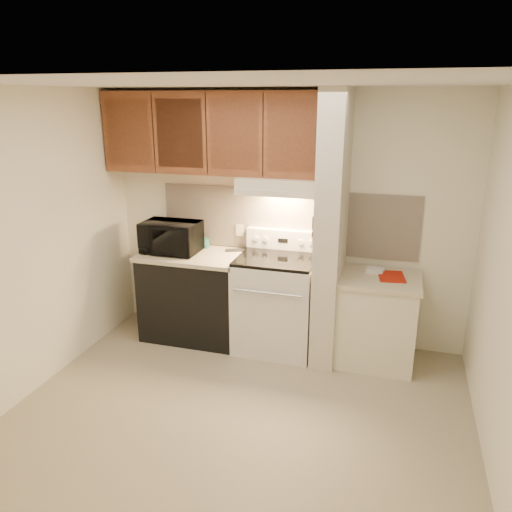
% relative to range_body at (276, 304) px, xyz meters
% --- Properties ---
extents(floor, '(3.60, 3.60, 0.00)m').
position_rel_range_body_xyz_m(floor, '(0.00, -1.16, -0.46)').
color(floor, tan).
rests_on(floor, ground).
extents(ceiling, '(3.60, 3.60, 0.00)m').
position_rel_range_body_xyz_m(ceiling, '(0.00, -1.16, 2.04)').
color(ceiling, white).
rests_on(ceiling, wall_back).
extents(wall_back, '(3.60, 2.50, 0.02)m').
position_rel_range_body_xyz_m(wall_back, '(0.00, 0.34, 0.79)').
color(wall_back, white).
rests_on(wall_back, floor).
extents(wall_left, '(0.02, 3.00, 2.50)m').
position_rel_range_body_xyz_m(wall_left, '(-1.80, -1.16, 0.79)').
color(wall_left, white).
rests_on(wall_left, floor).
extents(wall_right, '(0.02, 3.00, 2.50)m').
position_rel_range_body_xyz_m(wall_right, '(1.80, -1.16, 0.79)').
color(wall_right, white).
rests_on(wall_right, floor).
extents(backsplash, '(2.60, 0.02, 0.63)m').
position_rel_range_body_xyz_m(backsplash, '(0.00, 0.33, 0.78)').
color(backsplash, '#F8E1CA').
rests_on(backsplash, wall_back).
extents(range_body, '(0.76, 0.65, 0.92)m').
position_rel_range_body_xyz_m(range_body, '(0.00, 0.00, 0.00)').
color(range_body, silver).
rests_on(range_body, floor).
extents(oven_window, '(0.50, 0.01, 0.30)m').
position_rel_range_body_xyz_m(oven_window, '(0.00, -0.32, 0.04)').
color(oven_window, black).
rests_on(oven_window, range_body).
extents(oven_handle, '(0.65, 0.02, 0.02)m').
position_rel_range_body_xyz_m(oven_handle, '(0.00, -0.35, 0.26)').
color(oven_handle, silver).
rests_on(oven_handle, range_body).
extents(cooktop, '(0.74, 0.64, 0.03)m').
position_rel_range_body_xyz_m(cooktop, '(0.00, 0.00, 0.48)').
color(cooktop, black).
rests_on(cooktop, range_body).
extents(range_backguard, '(0.76, 0.08, 0.20)m').
position_rel_range_body_xyz_m(range_backguard, '(0.00, 0.28, 0.59)').
color(range_backguard, silver).
rests_on(range_backguard, range_body).
extents(range_display, '(0.10, 0.01, 0.04)m').
position_rel_range_body_xyz_m(range_display, '(0.00, 0.24, 0.59)').
color(range_display, black).
rests_on(range_display, range_backguard).
extents(range_knob_left_outer, '(0.05, 0.02, 0.05)m').
position_rel_range_body_xyz_m(range_knob_left_outer, '(-0.28, 0.24, 0.59)').
color(range_knob_left_outer, silver).
rests_on(range_knob_left_outer, range_backguard).
extents(range_knob_left_inner, '(0.05, 0.02, 0.05)m').
position_rel_range_body_xyz_m(range_knob_left_inner, '(-0.18, 0.24, 0.59)').
color(range_knob_left_inner, silver).
rests_on(range_knob_left_inner, range_backguard).
extents(range_knob_right_inner, '(0.05, 0.02, 0.05)m').
position_rel_range_body_xyz_m(range_knob_right_inner, '(0.18, 0.24, 0.59)').
color(range_knob_right_inner, silver).
rests_on(range_knob_right_inner, range_backguard).
extents(range_knob_right_outer, '(0.05, 0.02, 0.05)m').
position_rel_range_body_xyz_m(range_knob_right_outer, '(0.28, 0.24, 0.59)').
color(range_knob_right_outer, silver).
rests_on(range_knob_right_outer, range_backguard).
extents(dishwasher_front, '(1.00, 0.63, 0.87)m').
position_rel_range_body_xyz_m(dishwasher_front, '(-0.88, 0.01, -0.03)').
color(dishwasher_front, black).
rests_on(dishwasher_front, floor).
extents(left_countertop, '(1.04, 0.67, 0.04)m').
position_rel_range_body_xyz_m(left_countertop, '(-0.88, 0.01, 0.43)').
color(left_countertop, beige).
rests_on(left_countertop, dishwasher_front).
extents(spoon_rest, '(0.23, 0.14, 0.02)m').
position_rel_range_body_xyz_m(spoon_rest, '(-0.48, 0.21, 0.46)').
color(spoon_rest, black).
rests_on(spoon_rest, left_countertop).
extents(teal_jar, '(0.11, 0.11, 0.10)m').
position_rel_range_body_xyz_m(teal_jar, '(-0.83, 0.23, 0.50)').
color(teal_jar, '#255F58').
rests_on(teal_jar, left_countertop).
extents(outlet, '(0.08, 0.01, 0.12)m').
position_rel_range_body_xyz_m(outlet, '(-0.48, 0.32, 0.64)').
color(outlet, beige).
rests_on(outlet, backsplash).
extents(microwave, '(0.57, 0.38, 0.31)m').
position_rel_range_body_xyz_m(microwave, '(-1.10, -0.01, 0.61)').
color(microwave, black).
rests_on(microwave, left_countertop).
extents(partition_pillar, '(0.22, 0.70, 2.50)m').
position_rel_range_body_xyz_m(partition_pillar, '(0.51, -0.01, 0.79)').
color(partition_pillar, beige).
rests_on(partition_pillar, floor).
extents(pillar_trim, '(0.01, 0.70, 0.04)m').
position_rel_range_body_xyz_m(pillar_trim, '(0.39, -0.01, 0.84)').
color(pillar_trim, brown).
rests_on(pillar_trim, partition_pillar).
extents(knife_strip, '(0.02, 0.42, 0.04)m').
position_rel_range_body_xyz_m(knife_strip, '(0.39, -0.06, 0.86)').
color(knife_strip, black).
rests_on(knife_strip, partition_pillar).
extents(knife_blade_a, '(0.01, 0.03, 0.16)m').
position_rel_range_body_xyz_m(knife_blade_a, '(0.38, -0.22, 0.76)').
color(knife_blade_a, silver).
rests_on(knife_blade_a, knife_strip).
extents(knife_handle_a, '(0.02, 0.02, 0.10)m').
position_rel_range_body_xyz_m(knife_handle_a, '(0.38, -0.21, 0.91)').
color(knife_handle_a, black).
rests_on(knife_handle_a, knife_strip).
extents(knife_blade_b, '(0.01, 0.04, 0.18)m').
position_rel_range_body_xyz_m(knife_blade_b, '(0.38, -0.14, 0.75)').
color(knife_blade_b, silver).
rests_on(knife_blade_b, knife_strip).
extents(knife_handle_b, '(0.02, 0.02, 0.10)m').
position_rel_range_body_xyz_m(knife_handle_b, '(0.38, -0.13, 0.91)').
color(knife_handle_b, black).
rests_on(knife_handle_b, knife_strip).
extents(knife_blade_c, '(0.01, 0.04, 0.20)m').
position_rel_range_body_xyz_m(knife_blade_c, '(0.38, -0.06, 0.74)').
color(knife_blade_c, silver).
rests_on(knife_blade_c, knife_strip).
extents(knife_handle_c, '(0.02, 0.02, 0.10)m').
position_rel_range_body_xyz_m(knife_handle_c, '(0.38, -0.06, 0.91)').
color(knife_handle_c, black).
rests_on(knife_handle_c, knife_strip).
extents(knife_blade_d, '(0.01, 0.04, 0.16)m').
position_rel_range_body_xyz_m(knife_blade_d, '(0.38, 0.03, 0.76)').
color(knife_blade_d, silver).
rests_on(knife_blade_d, knife_strip).
extents(knife_handle_d, '(0.02, 0.02, 0.10)m').
position_rel_range_body_xyz_m(knife_handle_d, '(0.38, 0.04, 0.91)').
color(knife_handle_d, black).
rests_on(knife_handle_d, knife_strip).
extents(knife_blade_e, '(0.01, 0.04, 0.18)m').
position_rel_range_body_xyz_m(knife_blade_e, '(0.38, 0.12, 0.75)').
color(knife_blade_e, silver).
rests_on(knife_blade_e, knife_strip).
extents(knife_handle_e, '(0.02, 0.02, 0.10)m').
position_rel_range_body_xyz_m(knife_handle_e, '(0.38, 0.11, 0.91)').
color(knife_handle_e, black).
rests_on(knife_handle_e, knife_strip).
extents(oven_mitt, '(0.03, 0.09, 0.22)m').
position_rel_range_body_xyz_m(oven_mitt, '(0.38, 0.17, 0.69)').
color(oven_mitt, gray).
rests_on(oven_mitt, partition_pillar).
extents(right_cab_base, '(0.70, 0.60, 0.81)m').
position_rel_range_body_xyz_m(right_cab_base, '(0.97, -0.01, -0.06)').
color(right_cab_base, beige).
rests_on(right_cab_base, floor).
extents(right_countertop, '(0.74, 0.64, 0.04)m').
position_rel_range_body_xyz_m(right_countertop, '(0.97, -0.01, 0.37)').
color(right_countertop, beige).
rests_on(right_countertop, right_cab_base).
extents(red_folder, '(0.27, 0.34, 0.01)m').
position_rel_range_body_xyz_m(red_folder, '(1.07, 0.03, 0.40)').
color(red_folder, '#AD1B09').
rests_on(red_folder, right_countertop).
extents(white_box, '(0.17, 0.13, 0.04)m').
position_rel_range_body_xyz_m(white_box, '(0.92, 0.11, 0.41)').
color(white_box, white).
rests_on(white_box, right_countertop).
extents(range_hood, '(0.78, 0.44, 0.15)m').
position_rel_range_body_xyz_m(range_hood, '(0.00, 0.12, 1.17)').
color(range_hood, beige).
rests_on(range_hood, upper_cabinets).
extents(hood_lip, '(0.78, 0.04, 0.06)m').
position_rel_range_body_xyz_m(hood_lip, '(0.00, -0.08, 1.12)').
color(hood_lip, beige).
rests_on(hood_lip, range_hood).
extents(upper_cabinets, '(2.18, 0.33, 0.77)m').
position_rel_range_body_xyz_m(upper_cabinets, '(-0.69, 0.17, 1.62)').
color(upper_cabinets, brown).
rests_on(upper_cabinets, wall_back).
extents(cab_door_a, '(0.46, 0.01, 0.63)m').
position_rel_range_body_xyz_m(cab_door_a, '(-1.51, 0.01, 1.62)').
color(cab_door_a, brown).
rests_on(cab_door_a, upper_cabinets).
extents(cab_gap_a, '(0.01, 0.01, 0.73)m').
position_rel_range_body_xyz_m(cab_gap_a, '(-1.23, 0.01, 1.62)').
color(cab_gap_a, black).
rests_on(cab_gap_a, upper_cabinets).
extents(cab_door_b, '(0.46, 0.01, 0.63)m').
position_rel_range_body_xyz_m(cab_door_b, '(-0.96, 0.01, 1.62)').
color(cab_door_b, brown).
rests_on(cab_door_b, upper_cabinets).
extents(cab_gap_b, '(0.01, 0.01, 0.73)m').
position_rel_range_body_xyz_m(cab_gap_b, '(-0.69, 0.01, 1.62)').
color(cab_gap_b, black).
rests_on(cab_gap_b, upper_cabinets).
extents(cab_door_c, '(0.46, 0.01, 0.63)m').
position_rel_range_body_xyz_m(cab_door_c, '(-0.42, 0.01, 1.62)').
color(cab_door_c, brown).
rests_on(cab_door_c, upper_cabinets).
extents(cab_gap_c, '(0.01, 0.01, 0.73)m').
position_rel_range_body_xyz_m(cab_gap_c, '(-0.14, 0.01, 1.62)').
color(cab_gap_c, black).
rests_on(cab_gap_c, upper_cabinets).
extents(cab_door_d, '(0.46, 0.01, 0.63)m').
position_rel_range_body_xyz_m(cab_door_d, '(0.13, 0.01, 1.62)').
color(cab_door_d, brown).
rests_on(cab_door_d, upper_cabinets).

